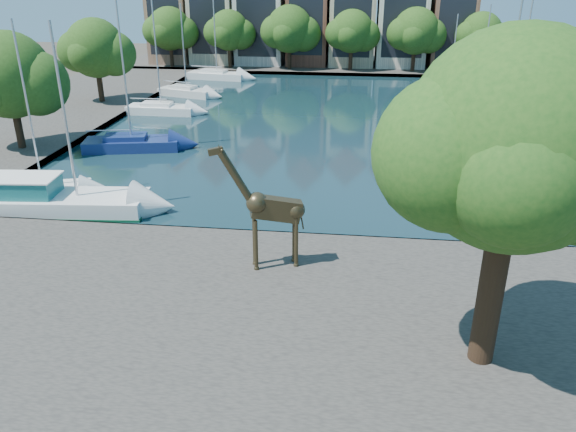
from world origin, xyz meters
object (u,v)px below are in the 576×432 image
at_px(plane_tree, 519,149).
at_px(sailboat_left_a, 43,188).
at_px(sailboat_right_a, 496,171).
at_px(giraffe_statue, 269,209).
at_px(motorsailer, 52,198).

relative_size(plane_tree, sailboat_left_a, 1.07).
bearing_deg(sailboat_right_a, giraffe_statue, -131.91).
bearing_deg(sailboat_left_a, plane_tree, -29.90).
bearing_deg(motorsailer, plane_tree, -27.66).
distance_m(motorsailer, sailboat_left_a, 2.64).
bearing_deg(giraffe_statue, motorsailer, 156.96).
xyz_separation_m(plane_tree, sailboat_left_a, (-22.62, 13.01, -7.04)).
distance_m(plane_tree, sailboat_right_a, 21.00).
bearing_deg(sailboat_right_a, sailboat_left_a, -166.93).
bearing_deg(plane_tree, sailboat_right_a, 77.09).
bearing_deg(sailboat_left_a, sailboat_right_a, 13.07).
bearing_deg(motorsailer, sailboat_right_a, 18.13).
bearing_deg(sailboat_left_a, giraffe_statue, -27.26).
relative_size(giraffe_statue, sailboat_right_a, 0.50).
relative_size(plane_tree, sailboat_right_a, 0.98).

